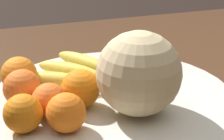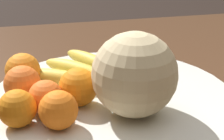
# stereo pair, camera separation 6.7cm
# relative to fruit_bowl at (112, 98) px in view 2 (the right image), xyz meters

# --- Properties ---
(fruit_bowl) EXTENTS (0.46, 0.46, 0.02)m
(fruit_bowl) POSITION_rel_fruit_bowl_xyz_m (0.00, 0.00, 0.00)
(fruit_bowl) COLOR silver
(fruit_bowl) RESTS_ON kitchen_table
(melon) EXTENTS (0.14, 0.14, 0.14)m
(melon) POSITION_rel_fruit_bowl_xyz_m (0.02, -0.07, 0.08)
(melon) COLOR beige
(melon) RESTS_ON fruit_bowl
(banana_bunch) EXTENTS (0.21, 0.21, 0.03)m
(banana_bunch) POSITION_rel_fruit_bowl_xyz_m (-0.06, 0.09, 0.02)
(banana_bunch) COLOR #473819
(banana_bunch) RESTS_ON fruit_bowl
(orange_front_left) EXTENTS (0.07, 0.07, 0.07)m
(orange_front_left) POSITION_rel_fruit_bowl_xyz_m (-0.16, 0.01, 0.04)
(orange_front_left) COLOR orange
(orange_front_left) RESTS_ON fruit_bowl
(orange_front_right) EXTENTS (0.07, 0.07, 0.07)m
(orange_front_right) POSITION_rel_fruit_bowl_xyz_m (-0.16, 0.07, 0.04)
(orange_front_right) COLOR orange
(orange_front_right) RESTS_ON fruit_bowl
(orange_mid_center) EXTENTS (0.07, 0.07, 0.07)m
(orange_mid_center) POSITION_rel_fruit_bowl_xyz_m (-0.07, -0.03, 0.04)
(orange_mid_center) COLOR orange
(orange_mid_center) RESTS_ON fruit_bowl
(orange_back_left) EXTENTS (0.06, 0.06, 0.06)m
(orange_back_left) POSITION_rel_fruit_bowl_xyz_m (-0.12, -0.04, 0.04)
(orange_back_left) COLOR orange
(orange_back_left) RESTS_ON fruit_bowl
(orange_back_right) EXTENTS (0.06, 0.06, 0.06)m
(orange_back_right) POSITION_rel_fruit_bowl_xyz_m (-0.11, -0.09, 0.04)
(orange_back_right) COLOR orange
(orange_back_right) RESTS_ON fruit_bowl
(orange_top_small) EXTENTS (0.06, 0.06, 0.06)m
(orange_top_small) POSITION_rel_fruit_bowl_xyz_m (-0.17, -0.07, 0.04)
(orange_top_small) COLOR orange
(orange_top_small) RESTS_ON fruit_bowl
(produce_tag) EXTENTS (0.09, 0.04, 0.00)m
(produce_tag) POSITION_rel_fruit_bowl_xyz_m (-0.07, 0.02, 0.01)
(produce_tag) COLOR white
(produce_tag) RESTS_ON fruit_bowl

